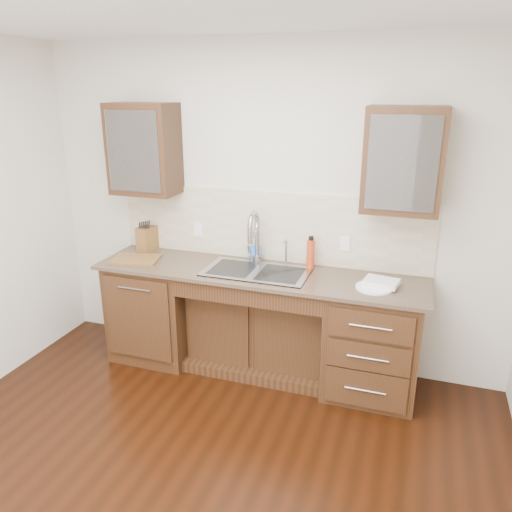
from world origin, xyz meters
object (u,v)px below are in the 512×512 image
(water_bottle, at_px, (311,254))
(knife_block, at_px, (147,238))
(soap_bottle, at_px, (256,250))
(cutting_board, at_px, (136,259))
(plate, at_px, (374,288))

(water_bottle, distance_m, knife_block, 1.52)
(soap_bottle, xyz_separation_m, knife_block, (-1.03, -0.03, 0.02))
(soap_bottle, xyz_separation_m, cutting_board, (-0.98, -0.33, -0.08))
(plate, bearing_deg, cutting_board, -179.80)
(plate, distance_m, cutting_board, 2.01)
(water_bottle, bearing_deg, knife_block, 179.10)
(knife_block, bearing_deg, water_bottle, 7.60)
(water_bottle, bearing_deg, cutting_board, -169.43)
(soap_bottle, relative_size, cutting_board, 0.45)
(plate, bearing_deg, soap_bottle, 162.71)
(water_bottle, xyz_separation_m, plate, (0.54, -0.27, -0.12))
(soap_bottle, xyz_separation_m, water_bottle, (0.49, -0.05, 0.03))
(soap_bottle, bearing_deg, water_bottle, -29.03)
(cutting_board, bearing_deg, water_bottle, 10.57)
(knife_block, distance_m, cutting_board, 0.32)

